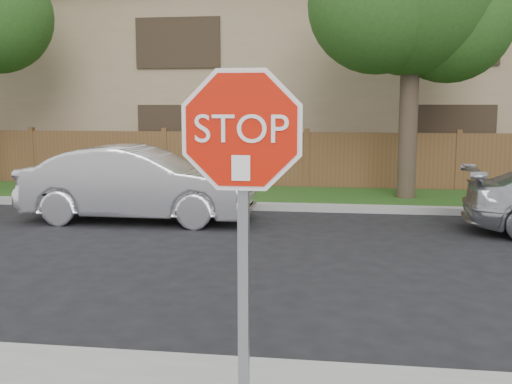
# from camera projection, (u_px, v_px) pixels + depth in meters

# --- Properties ---
(ground) EXTENTS (90.00, 90.00, 0.00)m
(ground) POSITION_uv_depth(u_px,v_px,m) (230.00, 366.00, 5.31)
(ground) COLOR black
(ground) RESTS_ON ground
(far_curb) EXTENTS (70.00, 0.30, 0.15)m
(far_curb) POSITION_uv_depth(u_px,v_px,m) (297.00, 207.00, 13.29)
(far_curb) COLOR gray
(far_curb) RESTS_ON ground
(grass_strip) EXTENTS (70.00, 3.00, 0.12)m
(grass_strip) POSITION_uv_depth(u_px,v_px,m) (302.00, 197.00, 14.91)
(grass_strip) COLOR #1E4714
(grass_strip) RESTS_ON ground
(fence) EXTENTS (70.00, 0.12, 1.60)m
(fence) POSITION_uv_depth(u_px,v_px,m) (306.00, 162.00, 16.37)
(fence) COLOR brown
(fence) RESTS_ON ground
(apartment_building) EXTENTS (35.20, 9.20, 7.20)m
(apartment_building) POSITION_uv_depth(u_px,v_px,m) (317.00, 72.00, 21.48)
(apartment_building) COLOR #9D8461
(apartment_building) RESTS_ON ground
(stop_sign) EXTENTS (1.01, 0.13, 2.55)m
(stop_sign) POSITION_uv_depth(u_px,v_px,m) (242.00, 184.00, 3.55)
(stop_sign) COLOR gray
(stop_sign) RESTS_ON sidewalk_near
(sedan_left) EXTENTS (4.59, 1.62, 1.51)m
(sedan_left) POSITION_uv_depth(u_px,v_px,m) (139.00, 184.00, 11.99)
(sedan_left) COLOR silver
(sedan_left) RESTS_ON ground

